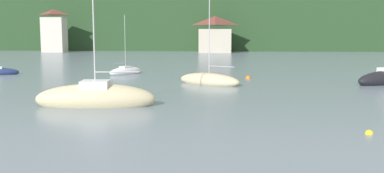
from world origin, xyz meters
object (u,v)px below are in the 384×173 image
object	(u,v)px
shore_building_west	(54,31)
sailboat_far_1	(209,80)
mooring_buoy_mid	(248,78)
sailboat_far_7	(126,72)
sailboat_mid_0	(96,98)
mooring_buoy_far	(369,134)
shore_building_westcentral	(215,35)

from	to	relation	value
shore_building_west	sailboat_far_1	size ratio (longest dim) A/B	1.04
sailboat_far_1	mooring_buoy_mid	distance (m)	6.16
sailboat_far_7	sailboat_mid_0	bearing A→B (deg)	-138.58
sailboat_mid_0	sailboat_far_7	xyz separation A→B (m)	(-2.69, 20.15, -0.22)
sailboat_mid_0	sailboat_far_1	world-z (taller)	sailboat_mid_0
mooring_buoy_mid	sailboat_far_1	bearing A→B (deg)	-127.13
sailboat_far_1	mooring_buoy_far	bearing A→B (deg)	144.84
shore_building_westcentral	mooring_buoy_mid	xyz separation A→B (m)	(4.43, -51.38, -3.81)
shore_building_west	sailboat_far_1	distance (m)	65.98
sailboat_mid_0	sailboat_far_1	xyz separation A→B (m)	(6.71, 11.89, -0.18)
sailboat_far_7	mooring_buoy_mid	bearing A→B (deg)	-70.54
shore_building_westcentral	sailboat_far_1	bearing A→B (deg)	-89.27
shore_building_westcentral	sailboat_mid_0	size ratio (longest dim) A/B	0.70
sailboat_far_1	mooring_buoy_far	size ratio (longest dim) A/B	22.92
sailboat_far_1	mooring_buoy_far	xyz separation A→B (m)	(8.03, -18.33, -0.32)
sailboat_mid_0	shore_building_west	bearing A→B (deg)	-72.40
sailboat_far_7	mooring_buoy_mid	world-z (taller)	sailboat_far_7
sailboat_far_1	sailboat_far_7	size ratio (longest dim) A/B	1.34
shore_building_westcentral	mooring_buoy_far	world-z (taller)	shore_building_westcentral
sailboat_far_1	sailboat_far_7	distance (m)	12.51
sailboat_far_7	mooring_buoy_mid	size ratio (longest dim) A/B	12.34
shore_building_westcentral	mooring_buoy_far	bearing A→B (deg)	-83.31
mooring_buoy_mid	mooring_buoy_far	xyz separation A→B (m)	(4.32, -23.23, 0.00)
shore_building_west	shore_building_westcentral	size ratio (longest dim) A/B	1.19
sailboat_mid_0	mooring_buoy_far	bearing A→B (deg)	150.52
sailboat_mid_0	mooring_buoy_far	world-z (taller)	sailboat_mid_0
shore_building_west	mooring_buoy_far	xyz separation A→B (m)	(43.87, -73.57, -4.52)
sailboat_far_7	mooring_buoy_mid	distance (m)	13.53
shore_building_westcentral	sailboat_far_7	size ratio (longest dim) A/B	1.17
shore_building_west	sailboat_far_7	distance (m)	54.08
shore_building_westcentral	sailboat_mid_0	world-z (taller)	sailboat_mid_0
sailboat_far_7	mooring_buoy_far	bearing A→B (deg)	-112.94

